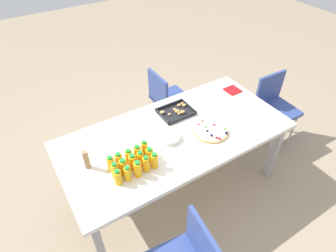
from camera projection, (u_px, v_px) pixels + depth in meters
ground_plane at (174, 186)px, 3.01m from camera, size 12.00×12.00×0.00m
party_table at (175, 138)px, 2.56m from camera, size 2.03×0.98×0.75m
chair_end at (274, 104)px, 3.27m from camera, size 0.41×0.41×0.83m
chair_far_right at (167, 97)px, 3.37m from camera, size 0.41×0.41×0.83m
juice_bottle_0 at (118, 177)px, 2.07m from camera, size 0.06×0.06×0.14m
juice_bottle_1 at (128, 174)px, 2.09m from camera, size 0.05×0.05×0.14m
juice_bottle_2 at (138, 169)px, 2.12m from camera, size 0.06×0.06×0.15m
juice_bottle_3 at (146, 164)px, 2.16m from camera, size 0.05×0.05×0.15m
juice_bottle_4 at (154, 161)px, 2.18m from camera, size 0.06×0.06×0.14m
juice_bottle_5 at (115, 171)px, 2.11m from camera, size 0.06×0.06×0.15m
juice_bottle_6 at (123, 167)px, 2.14m from camera, size 0.06×0.06×0.14m
juice_bottle_7 at (133, 162)px, 2.17m from camera, size 0.06×0.06×0.15m
juice_bottle_8 at (140, 159)px, 2.20m from camera, size 0.05×0.05×0.14m
juice_bottle_9 at (150, 155)px, 2.24m from camera, size 0.06×0.06×0.13m
juice_bottle_10 at (111, 164)px, 2.16m from camera, size 0.06×0.06×0.14m
juice_bottle_11 at (119, 161)px, 2.18m from camera, size 0.06×0.06×0.14m
juice_bottle_12 at (129, 156)px, 2.23m from camera, size 0.06×0.06×0.13m
juice_bottle_13 at (137, 153)px, 2.25m from camera, size 0.06×0.06×0.14m
juice_bottle_14 at (145, 149)px, 2.28m from camera, size 0.05×0.05×0.15m
fruit_pizza at (211, 131)px, 2.53m from camera, size 0.31×0.31×0.05m
snack_tray at (176, 112)px, 2.73m from camera, size 0.31×0.25×0.04m
plate_stack at (170, 137)px, 2.45m from camera, size 0.19×0.19×0.04m
napkin_stack at (233, 90)px, 3.02m from camera, size 0.15×0.15×0.01m
cardboard_tube at (86, 160)px, 2.17m from camera, size 0.04×0.04×0.17m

